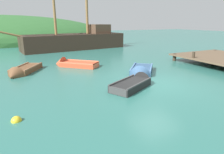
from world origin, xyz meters
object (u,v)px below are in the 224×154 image
at_px(rowboat_far, 141,73).
at_px(rowboat_portside, 135,84).
at_px(sailing_ship, 76,43).
at_px(rowboat_near_dock, 72,65).
at_px(buoy_yellow, 16,121).
at_px(rowboat_outer_left, 23,72).

xyz_separation_m(rowboat_far, rowboat_portside, (-1.60, -1.84, 0.00)).
height_order(sailing_ship, rowboat_near_dock, sailing_ship).
distance_m(rowboat_far, buoy_yellow, 7.86).
height_order(rowboat_outer_left, buoy_yellow, rowboat_outer_left).
height_order(rowboat_outer_left, rowboat_portside, rowboat_portside).
height_order(sailing_ship, rowboat_outer_left, sailing_ship).
relative_size(rowboat_near_dock, rowboat_portside, 1.04).
xyz_separation_m(rowboat_outer_left, rowboat_near_dock, (3.44, 0.66, 0.01)).
xyz_separation_m(rowboat_outer_left, buoy_yellow, (-0.51, -6.75, -0.10)).
relative_size(sailing_ship, rowboat_portside, 4.80).
bearing_deg(rowboat_near_dock, buoy_yellow, 105.59).
height_order(sailing_ship, rowboat_far, sailing_ship).
height_order(rowboat_outer_left, rowboat_near_dock, rowboat_near_dock).
xyz_separation_m(rowboat_near_dock, buoy_yellow, (-3.95, -7.41, -0.11)).
xyz_separation_m(sailing_ship, rowboat_outer_left, (-6.46, -10.05, -0.58)).
xyz_separation_m(rowboat_portside, buoy_yellow, (-5.59, -1.34, -0.11)).
bearing_deg(rowboat_portside, rowboat_near_dock, 77.58).
distance_m(sailing_ship, rowboat_far, 13.63).
relative_size(rowboat_outer_left, rowboat_portside, 1.07).
distance_m(sailing_ship, rowboat_outer_left, 11.96).
relative_size(rowboat_outer_left, rowboat_far, 1.05).
distance_m(rowboat_outer_left, rowboat_far, 7.57).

